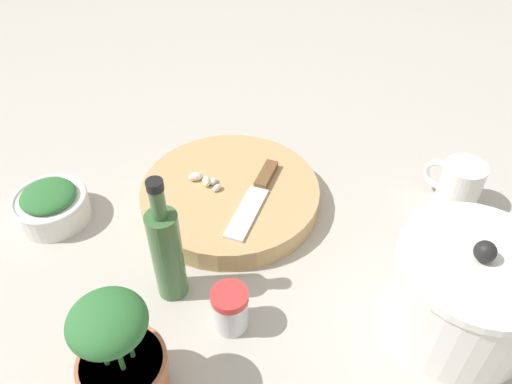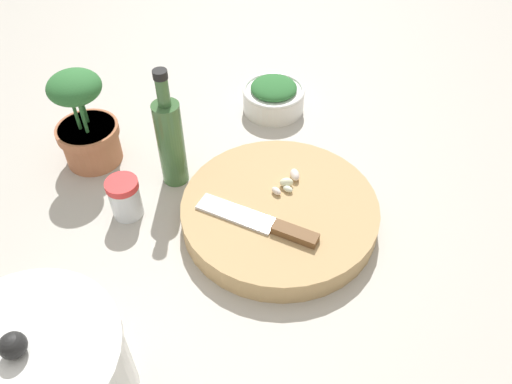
% 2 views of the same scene
% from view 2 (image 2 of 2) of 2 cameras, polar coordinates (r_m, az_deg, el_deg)
% --- Properties ---
extents(ground_plane, '(5.00, 5.00, 0.00)m').
position_cam_2_polar(ground_plane, '(0.79, -0.93, -5.51)').
color(ground_plane, '#B2ADA3').
extents(cutting_board, '(0.32, 0.32, 0.04)m').
position_cam_2_polar(cutting_board, '(0.80, 2.69, -2.34)').
color(cutting_board, tan).
rests_on(cutting_board, ground_plane).
extents(chef_knife, '(0.17, 0.15, 0.01)m').
position_cam_2_polar(chef_knife, '(0.76, 0.91, -3.58)').
color(chef_knife, brown).
rests_on(chef_knife, cutting_board).
extents(garlic_cloves, '(0.05, 0.06, 0.02)m').
position_cam_2_polar(garlic_cloves, '(0.82, 3.72, 1.21)').
color(garlic_cloves, '#E9EBC2').
rests_on(garlic_cloves, cutting_board).
extents(herb_bowl, '(0.13, 0.13, 0.07)m').
position_cam_2_polar(herb_bowl, '(1.03, 2.02, 10.89)').
color(herb_bowl, silver).
rests_on(herb_bowl, ground_plane).
extents(spice_jar, '(0.05, 0.05, 0.07)m').
position_cam_2_polar(spice_jar, '(0.83, -14.74, -0.63)').
color(spice_jar, silver).
rests_on(spice_jar, ground_plane).
extents(oil_bottle, '(0.05, 0.05, 0.22)m').
position_cam_2_polar(oil_bottle, '(0.84, -9.76, 5.86)').
color(oil_bottle, '#3D6638').
rests_on(oil_bottle, ground_plane).
extents(stock_pot, '(0.21, 0.21, 0.17)m').
position_cam_2_polar(stock_pot, '(0.64, -23.58, -19.23)').
color(stock_pot, silver).
rests_on(stock_pot, ground_plane).
extents(potted_herb, '(0.11, 0.11, 0.18)m').
position_cam_2_polar(potted_herb, '(0.93, -18.87, 7.19)').
color(potted_herb, '#B26B47').
rests_on(potted_herb, ground_plane).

